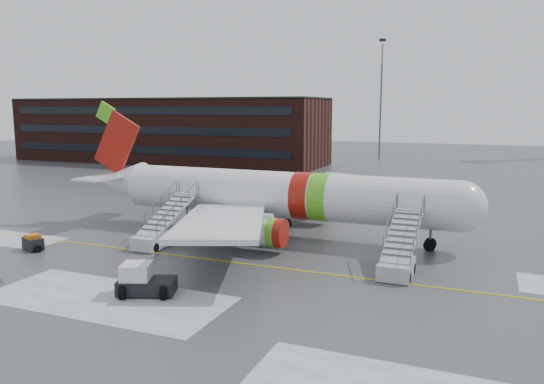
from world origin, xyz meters
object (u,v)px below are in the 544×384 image
at_px(airliner, 271,195).
at_px(airstair_aft, 158,232).
at_px(pushback_tug, 143,281).
at_px(airstair_fwd, 399,257).
at_px(baggage_tractor, 33,243).

height_order(airliner, airstair_aft, airliner).
bearing_deg(pushback_tug, airstair_fwd, 36.54).
bearing_deg(airstair_fwd, pushback_tug, -143.46).
relative_size(airstair_fwd, airstair_aft, 1.00).
height_order(airstair_aft, pushback_tug, airstair_aft).
height_order(airliner, baggage_tractor, airliner).
bearing_deg(baggage_tractor, airstair_fwd, 10.09).
xyz_separation_m(airliner, baggage_tractor, (-14.72, -11.23, -2.92)).
bearing_deg(airliner, baggage_tractor, -142.66).
bearing_deg(airstair_fwd, airliner, 150.74).
bearing_deg(pushback_tug, airstair_aft, 119.94).
bearing_deg(pushback_tug, baggage_tractor, 160.24).
distance_m(airstair_aft, pushback_tug, 11.02).
relative_size(pushback_tug, baggage_tractor, 1.50).
height_order(airliner, pushback_tug, airliner).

